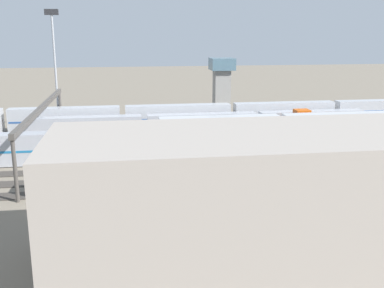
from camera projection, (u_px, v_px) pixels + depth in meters
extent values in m
plane|color=#756B5B|center=(172.00, 151.00, 81.98)|extent=(400.00, 400.00, 0.00)
cube|color=#4C443D|center=(162.00, 128.00, 101.17)|extent=(140.00, 2.80, 0.12)
cube|color=#3D3833|center=(165.00, 133.00, 96.37)|extent=(140.00, 2.80, 0.12)
cube|color=#3D3833|center=(167.00, 138.00, 91.57)|extent=(140.00, 2.80, 0.12)
cube|color=#3D3833|center=(169.00, 144.00, 86.76)|extent=(140.00, 2.80, 0.12)
cube|color=#3D3833|center=(172.00, 151.00, 81.96)|extent=(140.00, 2.80, 0.12)
cube|color=#3D3833|center=(175.00, 158.00, 77.16)|extent=(140.00, 2.80, 0.12)
cube|color=#3D3833|center=(179.00, 167.00, 72.36)|extent=(140.00, 2.80, 0.12)
cube|color=#3D3833|center=(183.00, 176.00, 67.56)|extent=(140.00, 2.80, 0.12)
cube|color=#3D3833|center=(188.00, 187.00, 62.76)|extent=(140.00, 2.80, 0.12)
cube|color=silver|center=(339.00, 125.00, 91.01)|extent=(23.00, 3.00, 5.00)
cube|color=maroon|center=(339.00, 126.00, 91.05)|extent=(22.40, 3.06, 0.36)
cube|color=silver|center=(220.00, 129.00, 87.53)|extent=(23.00, 3.00, 5.00)
cube|color=maroon|center=(219.00, 132.00, 87.68)|extent=(22.40, 3.06, 0.36)
cube|color=#D85914|center=(315.00, 124.00, 95.56)|extent=(10.00, 3.00, 3.60)
cube|color=#D85914|center=(302.00, 113.00, 94.53)|extent=(3.00, 2.70, 1.40)
cube|color=#B7BABF|center=(383.00, 111.00, 108.00)|extent=(23.00, 3.00, 5.00)
cube|color=#285193|center=(383.00, 110.00, 107.96)|extent=(22.40, 3.06, 0.36)
cube|color=#B7BABF|center=(284.00, 113.00, 104.53)|extent=(23.00, 3.00, 5.00)
cube|color=#285193|center=(284.00, 113.00, 104.52)|extent=(22.40, 3.06, 0.36)
cube|color=#B7BABF|center=(178.00, 116.00, 101.06)|extent=(23.00, 3.00, 5.00)
cube|color=#285193|center=(178.00, 118.00, 101.14)|extent=(22.40, 3.06, 0.36)
cube|color=#B7BABF|center=(65.00, 119.00, 97.58)|extent=(23.00, 3.00, 5.00)
cube|color=#285193|center=(65.00, 120.00, 97.63)|extent=(22.40, 3.06, 0.36)
cube|color=silver|center=(299.00, 169.00, 64.55)|extent=(23.00, 3.00, 3.80)
cube|color=maroon|center=(299.00, 171.00, 64.63)|extent=(22.40, 3.06, 0.36)
cube|color=silver|center=(125.00, 177.00, 61.08)|extent=(23.00, 3.00, 3.80)
cube|color=maroon|center=(125.00, 179.00, 61.15)|extent=(22.40, 3.06, 0.36)
cube|color=#A8AAB2|center=(326.00, 138.00, 80.37)|extent=(23.00, 3.00, 5.00)
cube|color=#1E6B9E|center=(326.00, 138.00, 80.36)|extent=(22.40, 3.06, 0.36)
cube|color=#A8AAB2|center=(190.00, 143.00, 76.90)|extent=(23.00, 3.00, 5.00)
cube|color=#1E6B9E|center=(190.00, 144.00, 76.94)|extent=(22.40, 3.06, 0.36)
cube|color=#A8AAB2|center=(40.00, 148.00, 73.42)|extent=(23.00, 3.00, 5.00)
cube|color=#1E6B9E|center=(40.00, 149.00, 73.45)|extent=(22.40, 3.06, 0.36)
cube|color=#A8AAB2|center=(311.00, 119.00, 100.51)|extent=(23.00, 3.00, 3.80)
cube|color=#A8AAB2|center=(202.00, 123.00, 97.03)|extent=(23.00, 3.00, 3.80)
cube|color=#A8AAB2|center=(85.00, 126.00, 93.56)|extent=(23.00, 3.00, 3.80)
cube|color=silver|center=(349.00, 134.00, 86.28)|extent=(23.00, 3.00, 3.80)
cube|color=#285193|center=(349.00, 134.00, 86.29)|extent=(22.40, 3.06, 0.36)
cube|color=silver|center=(222.00, 138.00, 82.81)|extent=(23.00, 3.00, 3.80)
cube|color=#285193|center=(222.00, 141.00, 82.91)|extent=(22.40, 3.06, 0.36)
cube|color=silver|center=(85.00, 143.00, 79.33)|extent=(23.00, 3.00, 3.80)
cube|color=#285193|center=(85.00, 145.00, 79.43)|extent=(22.40, 3.06, 0.36)
cylinder|color=#9EA0A5|center=(56.00, 74.00, 97.70)|extent=(0.44, 0.44, 24.01)
cube|color=#262628|center=(51.00, 12.00, 94.68)|extent=(2.80, 0.70, 1.20)
cylinder|color=#4C4742|center=(61.00, 111.00, 99.11)|extent=(0.50, 0.50, 8.00)
cylinder|color=#4C4742|center=(15.00, 171.00, 56.67)|extent=(0.50, 0.50, 8.00)
cube|color=#4C4742|center=(42.00, 107.00, 76.84)|extent=(0.70, 45.00, 0.80)
cube|color=#9E9389|center=(368.00, 192.00, 43.11)|extent=(58.36, 14.70, 12.25)
cube|color=gray|center=(222.00, 92.00, 118.87)|extent=(4.00, 4.00, 11.11)
cube|color=slate|center=(222.00, 64.00, 117.18)|extent=(6.00, 6.00, 3.00)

